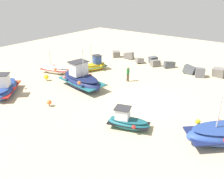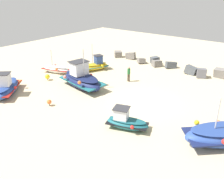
# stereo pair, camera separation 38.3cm
# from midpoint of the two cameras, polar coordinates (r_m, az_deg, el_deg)

# --- Properties ---
(ground_plane) EXTENTS (59.63, 59.63, 0.00)m
(ground_plane) POSITION_cam_midpoint_polar(r_m,az_deg,el_deg) (21.94, 7.88, -2.92)
(ground_plane) COLOR beige
(fishing_boat_0) EXTENTS (4.14, 4.39, 2.22)m
(fishing_boat_0) POSITION_cam_midpoint_polar(r_m,az_deg,el_deg) (25.09, -22.96, 0.52)
(fishing_boat_0) COLOR #2D4C9E
(fishing_boat_0) RESTS_ON ground_plane
(fishing_boat_1) EXTENTS (3.70, 2.12, 2.76)m
(fishing_boat_1) POSITION_cam_midpoint_polar(r_m,az_deg,el_deg) (29.61, -12.63, 4.70)
(fishing_boat_1) COLOR white
(fishing_boat_1) RESTS_ON ground_plane
(fishing_boat_3) EXTENTS (3.36, 2.24, 1.63)m
(fishing_boat_3) POSITION_cam_midpoint_polar(r_m,az_deg,el_deg) (17.74, 3.98, -7.50)
(fishing_boat_3) COLOR #1E6670
(fishing_boat_3) RESTS_ON ground_plane
(fishing_boat_5) EXTENTS (5.65, 3.01, 4.14)m
(fishing_boat_5) POSITION_cam_midpoint_polar(r_m,az_deg,el_deg) (24.66, -6.72, 2.41)
(fishing_boat_5) COLOR navy
(fishing_boat_5) RESTS_ON ground_plane
(fishing_boat_6) EXTENTS (2.62, 3.65, 3.29)m
(fishing_boat_6) POSITION_cam_midpoint_polar(r_m,az_deg,el_deg) (29.98, -3.52, 5.67)
(fishing_boat_6) COLOR gold
(fishing_boat_6) RESTS_ON ground_plane
(person_walking) EXTENTS (0.32, 0.32, 1.67)m
(person_walking) POSITION_cam_midpoint_polar(r_m,az_deg,el_deg) (26.10, 4.37, 3.86)
(person_walking) COLOR brown
(person_walking) RESTS_ON ground_plane
(breakwater_rocks) EXTENTS (22.37, 2.99, 1.28)m
(breakwater_rocks) POSITION_cam_midpoint_polar(r_m,az_deg,el_deg) (30.40, 18.87, 4.39)
(breakwater_rocks) COLOR slate
(breakwater_rocks) RESTS_ON ground_plane
(mooring_buoy_0) EXTENTS (0.41, 0.41, 0.57)m
(mooring_buoy_0) POSITION_cam_midpoint_polar(r_m,az_deg,el_deg) (21.55, -14.01, -2.84)
(mooring_buoy_0) COLOR #3F3F42
(mooring_buoy_0) RESTS_ON ground_plane
(mooring_buoy_1) EXTENTS (0.52, 0.52, 0.68)m
(mooring_buoy_1) POSITION_cam_midpoint_polar(r_m,az_deg,el_deg) (27.44, -14.50, 2.94)
(mooring_buoy_1) COLOR #3F3F42
(mooring_buoy_1) RESTS_ON ground_plane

